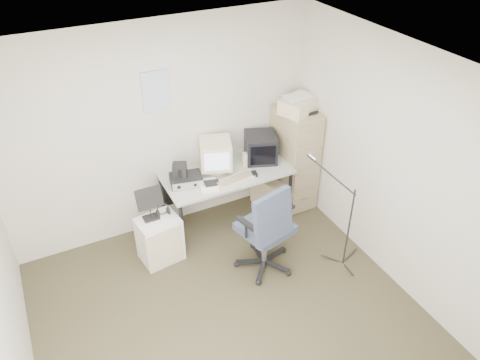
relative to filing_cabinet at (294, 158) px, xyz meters
name	(u,v)px	position (x,y,z in m)	size (l,w,h in m)	color
floor	(233,323)	(-1.58, -1.48, -0.66)	(3.60, 3.60, 0.01)	#3B3827
ceiling	(230,82)	(-1.58, -1.48, 1.85)	(3.60, 3.60, 0.01)	white
wall_back	(162,132)	(-1.58, 0.32, 0.60)	(3.60, 0.02, 2.50)	beige
wall_right	(399,171)	(0.22, -1.48, 0.60)	(0.02, 3.60, 2.50)	beige
wall_calendar	(156,91)	(-1.60, 0.31, 1.10)	(0.30, 0.02, 0.44)	white
filing_cabinet	(294,158)	(0.00, 0.00, 0.00)	(0.40, 0.60, 1.30)	tan
printer	(299,105)	(0.00, -0.02, 0.74)	(0.45, 0.31, 0.17)	beige
desk	(227,197)	(-0.95, -0.03, -0.29)	(1.50, 0.70, 0.73)	beige
crt_monitor	(216,156)	(-1.05, 0.06, 0.28)	(0.35, 0.37, 0.39)	beige
crt_tv	(261,147)	(-0.46, 0.06, 0.24)	(0.36, 0.38, 0.33)	black
desk_speaker	(246,159)	(-0.68, 0.03, 0.16)	(0.08, 0.08, 0.15)	beige
keyboard	(235,180)	(-0.94, -0.23, 0.09)	(0.48, 0.17, 0.03)	beige
mouse	(254,174)	(-0.69, -0.22, 0.10)	(0.06, 0.10, 0.03)	black
radio_receiver	(186,180)	(-1.46, -0.03, 0.13)	(0.35, 0.25, 0.10)	black
radio_speaker	(180,170)	(-1.51, 0.00, 0.26)	(0.15, 0.14, 0.15)	black
papers	(209,185)	(-1.25, -0.18, 0.09)	(0.20, 0.27, 0.02)	white
pc_tower	(267,192)	(-0.35, 0.05, -0.45)	(0.19, 0.42, 0.39)	beige
office_chair	(265,226)	(-0.92, -0.92, -0.09)	(0.65, 0.65, 1.13)	#434C68
side_cart	(160,239)	(-1.90, -0.28, -0.38)	(0.44, 0.35, 0.55)	white
music_stand	(149,203)	(-1.95, -0.23, 0.10)	(0.28, 0.15, 0.41)	black
headphones	(163,211)	(-1.82, -0.23, -0.05)	(0.15, 0.15, 0.03)	black
mic_stand	(351,217)	(-0.11, -1.28, 0.01)	(0.02, 0.02, 1.31)	black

